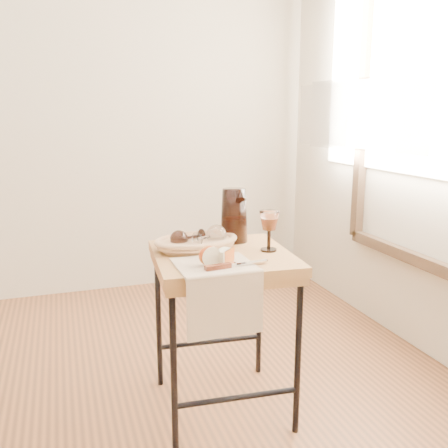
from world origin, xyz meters
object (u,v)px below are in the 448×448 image
object	(u,v)px
side_table	(222,332)
wine_goblet	(269,231)
goblet_lying_b	(208,237)
pitcher	(234,215)
goblet_lying_a	(189,238)
apple_half	(209,255)
tea_towel	(214,265)
bread_basket	(196,244)
table_knife	(235,264)

from	to	relation	value
side_table	wine_goblet	world-z (taller)	wine_goblet
goblet_lying_b	pitcher	world-z (taller)	pitcher
side_table	goblet_lying_a	world-z (taller)	goblet_lying_a
apple_half	tea_towel	bearing A→B (deg)	-0.19
tea_towel	bread_basket	xyz separation A→B (m)	(-0.00, 0.23, 0.02)
table_knife	goblet_lying_a	bearing A→B (deg)	99.40
side_table	bread_basket	xyz separation A→B (m)	(-0.08, 0.08, 0.36)
goblet_lying_a	table_knife	distance (m)	0.31
goblet_lying_b	wine_goblet	distance (m)	0.24
tea_towel	pitcher	size ratio (longest dim) A/B	1.03
apple_half	pitcher	bearing A→B (deg)	44.77
side_table	bread_basket	size ratio (longest dim) A/B	2.19
tea_towel	pitcher	bearing A→B (deg)	58.73
side_table	pitcher	xyz separation A→B (m)	(0.10, 0.16, 0.45)
goblet_lying_a	table_knife	size ratio (longest dim) A/B	0.48
goblet_lying_b	table_knife	size ratio (longest dim) A/B	0.56
goblet_lying_a	wine_goblet	xyz separation A→B (m)	(0.29, -0.12, 0.03)
goblet_lying_a	side_table	bearing A→B (deg)	125.41
tea_towel	pitcher	world-z (taller)	pitcher
wine_goblet	tea_towel	bearing A→B (deg)	-156.06
bread_basket	wine_goblet	world-z (taller)	wine_goblet
side_table	goblet_lying_b	xyz separation A→B (m)	(-0.04, 0.06, 0.39)
goblet_lying_a	wine_goblet	world-z (taller)	wine_goblet
goblet_lying_a	apple_half	bearing A→B (deg)	77.64
goblet_lying_b	apple_half	xyz separation A→B (m)	(-0.06, -0.22, -0.01)
tea_towel	table_knife	size ratio (longest dim) A/B	1.14
pitcher	table_knife	world-z (taller)	pitcher
side_table	goblet_lying_b	distance (m)	0.40
tea_towel	apple_half	size ratio (longest dim) A/B	3.56
wine_goblet	side_table	bearing A→B (deg)	170.41
side_table	table_knife	bearing A→B (deg)	-95.96
tea_towel	wine_goblet	bearing A→B (deg)	23.84
bread_basket	goblet_lying_b	distance (m)	0.06
side_table	apple_half	bearing A→B (deg)	-123.87
bread_basket	wine_goblet	bearing A→B (deg)	-29.38
table_knife	wine_goblet	bearing A→B (deg)	31.82
tea_towel	bread_basket	bearing A→B (deg)	90.70
bread_basket	pitcher	world-z (taller)	pitcher
pitcher	goblet_lying_b	bearing A→B (deg)	-133.69
wine_goblet	table_knife	world-z (taller)	wine_goblet
bread_basket	goblet_lying_a	world-z (taller)	goblet_lying_a
bread_basket	pitcher	distance (m)	0.22
goblet_lying_b	wine_goblet	size ratio (longest dim) A/B	0.82
bread_basket	apple_half	xyz separation A→B (m)	(-0.02, -0.23, 0.02)
goblet_lying_a	apple_half	distance (m)	0.25
side_table	apple_half	world-z (taller)	apple_half
tea_towel	goblet_lying_b	distance (m)	0.22
goblet_lying_b	wine_goblet	xyz separation A→B (m)	(0.22, -0.09, 0.03)
tea_towel	bread_basket	size ratio (longest dim) A/B	0.90
goblet_lying_a	goblet_lying_b	distance (m)	0.08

